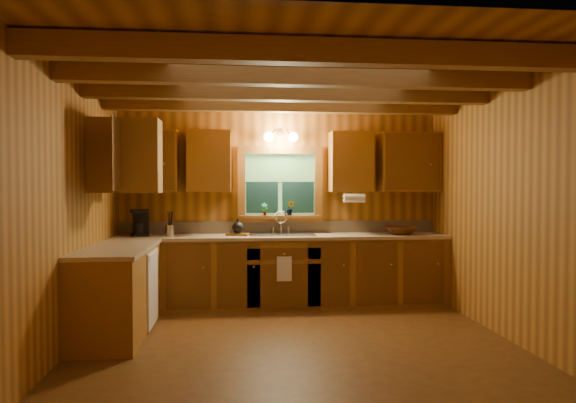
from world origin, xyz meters
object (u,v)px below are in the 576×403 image
(wicker_basket, at_px, (401,231))
(sink, at_px, (282,238))
(cutting_board, at_px, (238,234))
(coffee_maker, at_px, (140,223))

(wicker_basket, bearing_deg, sink, 176.83)
(sink, height_order, cutting_board, sink)
(coffee_maker, height_order, wicker_basket, coffee_maker)
(sink, distance_m, wicker_basket, 1.54)
(cutting_board, height_order, wicker_basket, wicker_basket)
(sink, relative_size, coffee_maker, 2.46)
(coffee_maker, bearing_deg, sink, -22.27)
(cutting_board, bearing_deg, sink, 12.23)
(wicker_basket, bearing_deg, coffee_maker, 177.82)
(sink, height_order, wicker_basket, sink)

